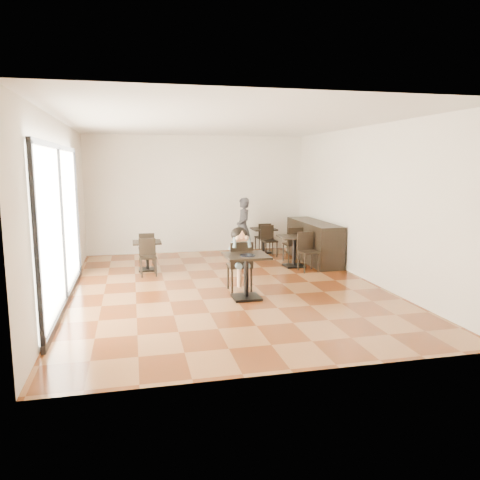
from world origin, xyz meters
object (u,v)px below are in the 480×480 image
object	(u,v)px
cafe_table_back	(264,240)
chair_left_b	(148,258)
child_chair	(239,266)
chair_mid_a	(292,244)
child_table	(246,277)
chair_left_a	(146,249)
child	(239,259)
cafe_table_mid	(294,251)
chair_mid_b	(308,252)
adult_patron	(243,227)
chair_back_b	(269,241)
chair_back_a	(263,237)
cafe_table_left	(147,256)

from	to	relation	value
cafe_table_back	chair_left_b	bearing A→B (deg)	-147.16
child_chair	chair_left_b	bearing A→B (deg)	-44.80
child_chair	cafe_table_back	world-z (taller)	child_chair
cafe_table_back	chair_mid_a	size ratio (longest dim) A/B	0.76
child_table	chair_left_a	xyz separation A→B (m)	(-1.67, 3.31, -0.00)
child_table	child	size ratio (longest dim) A/B	0.66
cafe_table_mid	chair_mid_b	size ratio (longest dim) A/B	0.83
adult_patron	chair_mid_a	size ratio (longest dim) A/B	1.75
chair_left_b	chair_back_b	distance (m)	3.55
child_chair	adult_patron	bearing A→B (deg)	-104.59
child	chair_left_b	world-z (taller)	child
adult_patron	cafe_table_back	xyz separation A→B (m)	(0.65, 0.30, -0.44)
child_table	chair_back_b	xyz separation A→B (m)	(1.54, 3.73, 0.00)
chair_left_b	chair_back_a	xyz separation A→B (m)	(3.21, 2.18, 0.00)
adult_patron	chair_back_b	xyz separation A→B (m)	(0.65, -0.25, -0.37)
child_chair	chair_back_b	bearing A→B (deg)	-115.89
cafe_table_left	chair_mid_a	distance (m)	3.57
child	adult_patron	size ratio (longest dim) A/B	0.79
child_chair	cafe_table_back	size ratio (longest dim) A/B	1.44
child_chair	chair_back_a	bearing A→B (deg)	-111.93
chair_back_b	child	bearing A→B (deg)	-121.12
chair_left_a	cafe_table_mid	bearing A→B (deg)	162.12
child_chair	child	size ratio (longest dim) A/B	0.79
adult_patron	cafe_table_left	world-z (taller)	adult_patron
child_chair	chair_left_a	xyz separation A→B (m)	(-1.67, 2.76, -0.09)
chair_back_a	chair_back_b	bearing A→B (deg)	84.77
cafe_table_back	adult_patron	bearing A→B (deg)	-155.22
child_table	chair_mid_a	world-z (taller)	chair_mid_a
chair_mid_b	chair_back_a	world-z (taller)	chair_mid_b
cafe_table_back	chair_left_b	size ratio (longest dim) A/B	0.84
chair_mid_b	chair_back_a	xyz separation A→B (m)	(-0.36, 2.56, -0.04)
child_chair	cafe_table_left	distance (m)	2.77
adult_patron	child	bearing A→B (deg)	-19.83
cafe_table_mid	cafe_table_left	xyz separation A→B (m)	(-3.42, 0.38, -0.03)
chair_back_b	child_table	bearing A→B (deg)	-117.71
child_chair	chair_mid_b	distance (m)	2.29
child	chair_mid_b	distance (m)	2.29
child_table	chair_mid_b	xyz separation A→B (m)	(1.90, 1.82, 0.04)
chair_mid_b	adult_patron	bearing A→B (deg)	110.68
child_table	chair_left_a	world-z (taller)	child_table
child	cafe_table_mid	world-z (taller)	child
cafe_table_mid	cafe_table_back	xyz separation A→B (m)	(-0.21, 1.91, -0.03)
child_table	cafe_table_left	size ratio (longest dim) A/B	1.21
child_table	chair_left_b	distance (m)	2.77
child	adult_patron	world-z (taller)	adult_patron
chair_back_a	chair_back_b	world-z (taller)	same
child	chair_back_a	distance (m)	4.14
cafe_table_mid	cafe_table_back	world-z (taller)	cafe_table_mid
cafe_table_mid	chair_back_a	distance (m)	2.02
chair_left_a	cafe_table_left	bearing A→B (deg)	87.40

